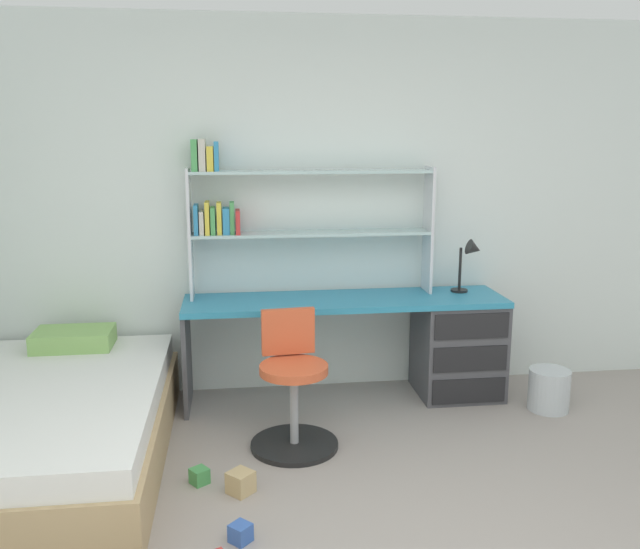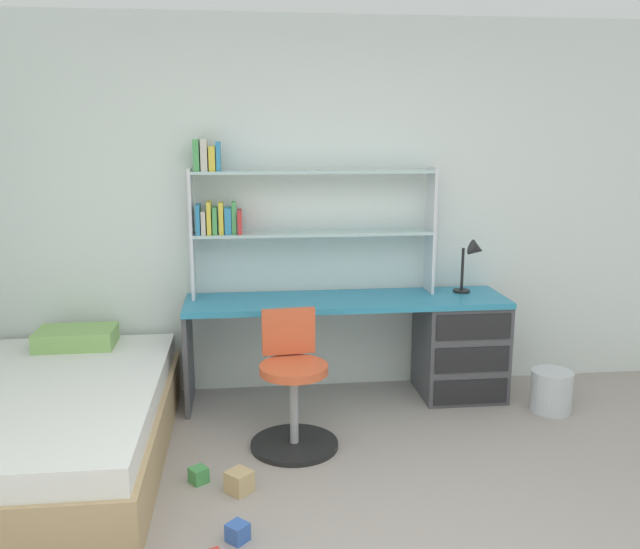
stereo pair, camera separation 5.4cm
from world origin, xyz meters
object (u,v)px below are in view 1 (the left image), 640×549
(desk, at_px, (428,339))
(toy_block_green_0, at_px, (199,476))
(desk_lamp, at_px, (471,257))
(bookshelf_hutch, at_px, (277,207))
(toy_block_natural_5, at_px, (241,482))
(waste_bin, at_px, (549,390))
(swivel_chair, at_px, (293,394))
(toy_block_blue_1, at_px, (241,533))
(bed_platform, at_px, (47,426))

(desk, bearing_deg, toy_block_green_0, -145.66)
(desk_lamp, bearing_deg, toy_block_green_0, -148.96)
(bookshelf_hutch, height_order, toy_block_natural_5, bookshelf_hutch)
(bookshelf_hutch, bearing_deg, desk, -8.29)
(waste_bin, bearing_deg, toy_block_green_0, -163.17)
(toy_block_natural_5, bearing_deg, swivel_chair, 57.89)
(toy_block_blue_1, height_order, toy_block_natural_5, toy_block_natural_5)
(bed_platform, distance_m, toy_block_natural_5, 1.17)
(bookshelf_hutch, relative_size, waste_bin, 5.97)
(desk, relative_size, bed_platform, 1.09)
(desk_lamp, distance_m, swivel_chair, 1.64)
(toy_block_blue_1, bearing_deg, waste_bin, 30.89)
(desk_lamp, xyz_separation_m, toy_block_green_0, (-1.85, -1.12, -0.94))
(desk, bearing_deg, toy_block_blue_1, -129.75)
(desk_lamp, bearing_deg, bed_platform, -163.88)
(toy_block_green_0, xyz_separation_m, toy_block_natural_5, (0.22, -0.12, 0.02))
(toy_block_blue_1, distance_m, toy_block_natural_5, 0.43)
(desk, bearing_deg, toy_block_natural_5, -138.44)
(toy_block_natural_5, bearing_deg, bed_platform, 156.79)
(desk, height_order, waste_bin, desk)
(swivel_chair, distance_m, toy_block_natural_5, 0.66)
(bed_platform, bearing_deg, waste_bin, 6.51)
(bookshelf_hutch, distance_m, bed_platform, 1.96)
(bookshelf_hutch, xyz_separation_m, toy_block_natural_5, (-0.29, -1.33, -1.28))
(desk_lamp, relative_size, bed_platform, 0.19)
(bookshelf_hutch, relative_size, swivel_chair, 2.07)
(bookshelf_hutch, xyz_separation_m, waste_bin, (1.78, -0.52, -1.20))
(swivel_chair, distance_m, toy_block_green_0, 0.72)
(swivel_chair, bearing_deg, bookshelf_hutch, 91.94)
(desk, bearing_deg, desk_lamp, 10.78)
(bed_platform, bearing_deg, toy_block_green_0, -21.47)
(desk_lamp, height_order, toy_block_blue_1, desk_lamp)
(toy_block_natural_5, bearing_deg, waste_bin, 21.48)
(swivel_chair, distance_m, bed_platform, 1.39)
(toy_block_green_0, height_order, toy_block_blue_1, toy_block_blue_1)
(desk, height_order, bookshelf_hutch, bookshelf_hutch)
(desk, distance_m, waste_bin, 0.87)
(toy_block_natural_5, bearing_deg, toy_block_green_0, 150.40)
(bookshelf_hutch, bearing_deg, desk_lamp, -3.96)
(bed_platform, bearing_deg, swivel_chair, 2.14)
(desk_lamp, distance_m, waste_bin, 1.03)
(swivel_chair, relative_size, bed_platform, 0.40)
(bookshelf_hutch, distance_m, swivel_chair, 1.31)
(toy_block_natural_5, bearing_deg, desk_lamp, 37.11)
(desk, relative_size, desk_lamp, 5.71)
(swivel_chair, relative_size, waste_bin, 2.88)
(bed_platform, xyz_separation_m, toy_block_blue_1, (1.06, -0.88, -0.18))
(desk, height_order, desk_lamp, desk_lamp)
(desk_lamp, height_order, waste_bin, desk_lamp)
(waste_bin, xyz_separation_m, toy_block_green_0, (-2.29, -0.69, -0.10))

